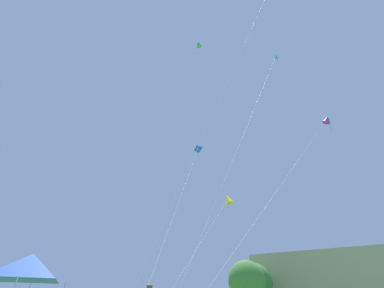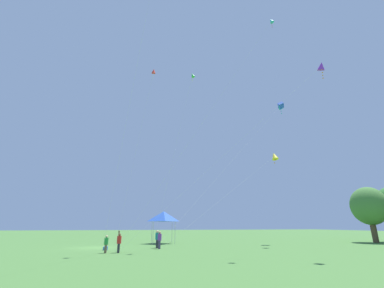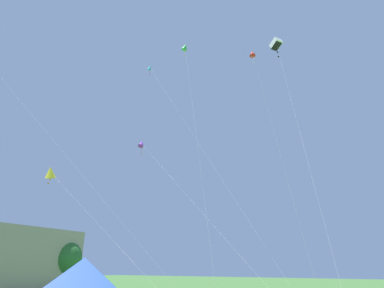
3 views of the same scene
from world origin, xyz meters
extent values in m
cube|color=tan|center=(13.50, 51.54, 4.84)|extent=(29.62, 14.15, 9.68)
ellipsoid|color=#477A38|center=(-0.35, 37.24, 5.05)|extent=(5.13, 4.62, 5.39)
ellipsoid|color=#387533|center=(-0.29, 41.75, 5.20)|extent=(5.29, 4.76, 5.55)
pyramid|color=blue|center=(-5.01, 7.87, 3.50)|extent=(3.16, 3.16, 1.33)
cylinder|color=silver|center=(2.73, 13.96, 5.42)|extent=(0.24, 14.29, 10.84)
cone|color=yellow|center=(2.62, 21.10, 10.84)|extent=(1.19, 1.05, 1.17)
sphere|color=orange|center=(2.69, 21.10, 10.30)|extent=(0.13, 0.13, 0.13)
sphere|color=orange|center=(2.57, 21.06, 9.93)|extent=(0.13, 0.13, 0.13)
cylinder|color=silver|center=(0.15, 16.26, 10.57)|extent=(5.73, 20.17, 21.15)
cube|color=blue|center=(-2.71, 26.35, 21.15)|extent=(1.25, 1.24, 1.19)
cube|color=#2DBCD1|center=(-2.71, 26.35, 20.87)|extent=(0.90, 1.09, 0.78)
sphere|color=#2DBCD1|center=(-2.78, 26.41, 20.53)|extent=(0.15, 0.15, 0.15)
sphere|color=#2DBCD1|center=(-2.74, 26.29, 20.11)|extent=(0.15, 0.15, 0.15)
sphere|color=#2DBCD1|center=(-2.69, 26.29, 19.68)|extent=(0.15, 0.15, 0.15)
cylinder|color=silver|center=(8.19, 10.14, 12.38)|extent=(4.15, 15.49, 24.76)
cone|color=#2DBCD1|center=(10.27, 17.88, 24.76)|extent=(0.62, 0.69, 0.68)
sphere|color=red|center=(10.27, 17.86, 24.47)|extent=(0.07, 0.07, 0.07)
sphere|color=red|center=(10.31, 17.89, 24.27)|extent=(0.07, 0.07, 0.07)
sphere|color=red|center=(10.32, 17.85, 24.07)|extent=(0.07, 0.07, 0.07)
sphere|color=red|center=(10.30, 17.87, 23.86)|extent=(0.07, 0.07, 0.07)
cylinder|color=silver|center=(6.04, 3.66, 9.43)|extent=(0.40, 2.71, 18.86)
cylinder|color=silver|center=(2.91, 7.95, 10.06)|extent=(3.08, 3.87, 20.13)
cone|color=green|center=(4.45, 9.88, 20.13)|extent=(0.66, 0.79, 0.71)
sphere|color=yellow|center=(4.45, 9.88, 19.83)|extent=(0.07, 0.07, 0.07)
sphere|color=yellow|center=(4.42, 9.94, 19.63)|extent=(0.07, 0.07, 0.07)
sphere|color=yellow|center=(4.41, 9.83, 19.42)|extent=(0.07, 0.07, 0.07)
sphere|color=yellow|center=(4.39, 9.89, 19.22)|extent=(0.07, 0.07, 0.07)
cylinder|color=silver|center=(9.57, 11.71, 8.55)|extent=(7.45, 18.08, 17.09)
cone|color=purple|center=(13.29, 20.75, 17.09)|extent=(1.13, 0.92, 1.05)
sphere|color=orange|center=(13.36, 20.67, 16.65)|extent=(0.11, 0.11, 0.11)
sphere|color=orange|center=(13.33, 20.72, 16.34)|extent=(0.11, 0.11, 0.11)
sphere|color=orange|center=(13.32, 20.70, 16.03)|extent=(0.11, 0.11, 0.11)
sphere|color=orange|center=(13.31, 20.70, 15.73)|extent=(0.11, 0.11, 0.11)
camera|label=1|loc=(9.49, -2.41, 1.41)|focal=24.00mm
camera|label=2|loc=(31.57, 3.89, 2.34)|focal=24.00mm
camera|label=3|loc=(-12.08, 0.25, 3.92)|focal=28.00mm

